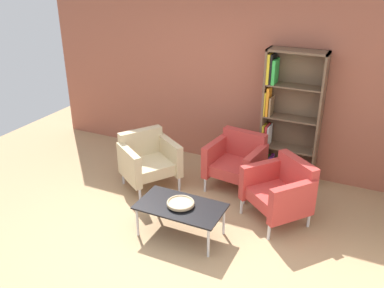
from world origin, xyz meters
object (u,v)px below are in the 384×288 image
Objects in this scene: armchair_corner_red at (281,190)px; coffee_table_low at (181,208)px; decorative_bowl at (181,203)px; armchair_spare_guest at (148,159)px; armchair_near_window at (237,160)px; bookshelf_tall at (286,117)px.

coffee_table_low is at bearing -100.22° from armchair_corner_red.
armchair_corner_red is at bearing 40.54° from decorative_bowl.
armchair_corner_red is (0.96, 0.82, 0.05)m from coffee_table_low.
armchair_spare_guest reaches higher than decorative_bowl.
armchair_spare_guest is (-0.94, 0.85, -0.02)m from decorative_bowl.
armchair_near_window is at bearing 81.53° from decorative_bowl.
armchair_spare_guest is at bearing 137.96° from coffee_table_low.
coffee_table_low is 3.12× the size of decorative_bowl.
coffee_table_low is 1.26m from armchair_corner_red.
coffee_table_low is 1.27m from armchair_spare_guest.
coffee_table_low is 1.06× the size of armchair_spare_guest.
armchair_near_window is at bearing -32.56° from armchair_spare_guest.
bookshelf_tall reaches higher than armchair_near_window.
bookshelf_tall is at bearing 69.80° from decorative_bowl.
armchair_corner_red is (1.90, -0.03, 0.00)m from armchair_spare_guest.
armchair_corner_red is at bearing -27.99° from armchair_near_window.
coffee_table_low is 1.05× the size of armchair_corner_red.
coffee_table_low is 0.07m from decorative_bowl.
coffee_table_low is at bearing -98.19° from armchair_spare_guest.
decorative_bowl is (-0.71, -1.92, -0.51)m from bookshelf_tall.
armchair_near_window is at bearing 81.53° from coffee_table_low.
bookshelf_tall is 2.13m from coffee_table_low.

